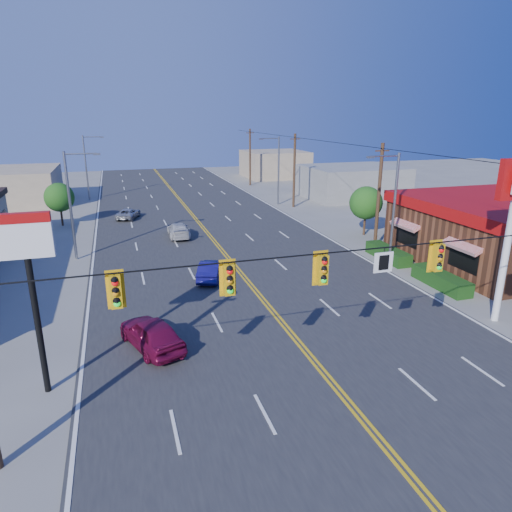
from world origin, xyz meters
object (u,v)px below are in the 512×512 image
object	(u,v)px
car_blue	(211,271)
signal_span	(349,281)
car_silver	(128,214)
pizza_hut_sign	(29,267)
car_magenta	(152,334)
car_white	(179,231)

from	to	relation	value
car_blue	signal_span	bearing A→B (deg)	118.06
signal_span	car_silver	xyz separation A→B (m)	(-6.54, 35.09, -4.36)
signal_span	car_blue	world-z (taller)	signal_span
car_silver	signal_span	bearing A→B (deg)	119.67
signal_span	pizza_hut_sign	xyz separation A→B (m)	(-10.88, 4.00, 0.30)
car_blue	pizza_hut_sign	bearing A→B (deg)	70.31
signal_span	car_silver	bearing A→B (deg)	100.56
signal_span	car_magenta	xyz separation A→B (m)	(-6.61, 6.24, -4.15)
car_blue	car_white	bearing A→B (deg)	-67.43
car_magenta	car_blue	size ratio (longest dim) A/B	1.14
car_blue	car_silver	distance (m)	20.96
car_magenta	car_white	bearing A→B (deg)	-121.12
signal_span	car_blue	distance (m)	15.36
signal_span	car_silver	distance (m)	35.96
signal_span	pizza_hut_sign	distance (m)	11.60
pizza_hut_sign	car_blue	size ratio (longest dim) A/B	1.79
car_blue	car_white	distance (m)	11.46
car_magenta	signal_span	bearing A→B (deg)	117.01
car_white	car_silver	size ratio (longest dim) A/B	1.14
car_magenta	car_blue	distance (m)	9.53
car_white	car_magenta	bearing A→B (deg)	80.16
pizza_hut_sign	car_white	size ratio (longest dim) A/B	1.58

